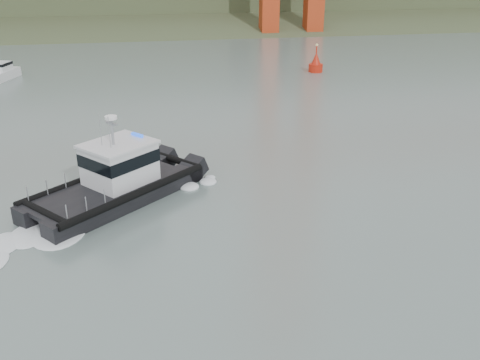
# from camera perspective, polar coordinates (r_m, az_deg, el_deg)

# --- Properties ---
(ground) EXTENTS (400.00, 400.00, 0.00)m
(ground) POSITION_cam_1_polar(r_m,az_deg,el_deg) (24.03, 0.02, -12.57)
(ground) COLOR slate
(ground) RESTS_ON ground
(patrol_boat) EXTENTS (11.10, 10.51, 5.45)m
(patrol_boat) POSITION_cam_1_polar(r_m,az_deg,el_deg) (33.06, -13.04, 0.16)
(patrol_boat) COLOR black
(patrol_boat) RESTS_ON ground
(motorboat) EXTENTS (3.55, 5.86, 3.06)m
(motorboat) POSITION_cam_1_polar(r_m,az_deg,el_deg) (68.86, -24.11, 10.37)
(motorboat) COLOR silver
(motorboat) RESTS_ON ground
(nav_buoy) EXTENTS (1.74, 1.74, 3.62)m
(nav_buoy) POSITION_cam_1_polar(r_m,az_deg,el_deg) (67.79, 8.09, 12.14)
(nav_buoy) COLOR #B11D0C
(nav_buoy) RESTS_ON ground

